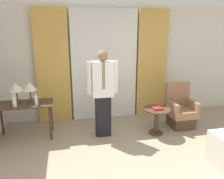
# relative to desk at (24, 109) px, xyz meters

# --- Properties ---
(wall_back) EXTENTS (10.00, 0.06, 2.70)m
(wall_back) POSITION_rel_desk_xyz_m (1.75, 0.86, 0.74)
(wall_back) COLOR silver
(wall_back) RESTS_ON ground_plane
(curtain_sheer_center) EXTENTS (1.55, 0.06, 2.58)m
(curtain_sheer_center) POSITION_rel_desk_xyz_m (1.75, 0.73, 0.68)
(curtain_sheer_center) COLOR white
(curtain_sheer_center) RESTS_ON ground_plane
(curtain_drape_left) EXTENTS (0.75, 0.06, 2.58)m
(curtain_drape_left) POSITION_rel_desk_xyz_m (0.56, 0.73, 0.68)
(curtain_drape_left) COLOR gold
(curtain_drape_left) RESTS_ON ground_plane
(curtain_drape_right) EXTENTS (0.75, 0.06, 2.58)m
(curtain_drape_right) POSITION_rel_desk_xyz_m (2.93, 0.73, 0.68)
(curtain_drape_right) COLOR gold
(curtain_drape_right) RESTS_ON ground_plane
(desk) EXTENTS (1.10, 0.54, 0.73)m
(desk) POSITION_rel_desk_xyz_m (0.00, 0.00, 0.00)
(desk) COLOR #4C3323
(desk) RESTS_ON ground_plane
(table_lamp_left) EXTENTS (0.27, 0.27, 0.40)m
(table_lamp_left) POSITION_rel_desk_xyz_m (-0.13, 0.12, 0.42)
(table_lamp_left) COLOR #4C4238
(table_lamp_left) RESTS_ON desk
(table_lamp_right) EXTENTS (0.27, 0.27, 0.40)m
(table_lamp_right) POSITION_rel_desk_xyz_m (0.13, 0.12, 0.42)
(table_lamp_right) COLOR #4C4238
(table_lamp_right) RESTS_ON desk
(bottle_near_edge) EXTENTS (0.06, 0.06, 0.22)m
(bottle_near_edge) POSITION_rel_desk_xyz_m (0.26, -0.15, 0.21)
(bottle_near_edge) COLOR silver
(bottle_near_edge) RESTS_ON desk
(bottle_by_lamp) EXTENTS (0.08, 0.08, 0.25)m
(bottle_by_lamp) POSITION_rel_desk_xyz_m (-0.13, -0.16, 0.22)
(bottle_by_lamp) COLOR silver
(bottle_by_lamp) RESTS_ON desk
(person) EXTENTS (0.60, 0.21, 1.74)m
(person) POSITION_rel_desk_xyz_m (1.53, -0.24, 0.35)
(person) COLOR black
(person) RESTS_ON ground_plane
(armchair) EXTENTS (0.57, 0.58, 0.96)m
(armchair) POSITION_rel_desk_xyz_m (3.31, -0.14, -0.26)
(armchair) COLOR #4C3323
(armchair) RESTS_ON ground_plane
(side_table) EXTENTS (0.55, 0.55, 0.55)m
(side_table) POSITION_rel_desk_xyz_m (2.63, -0.39, -0.23)
(side_table) COLOR #4C3323
(side_table) RESTS_ON ground_plane
(book) EXTENTS (0.20, 0.24, 0.03)m
(book) POSITION_rel_desk_xyz_m (2.62, -0.38, -0.04)
(book) COLOR maroon
(book) RESTS_ON side_table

